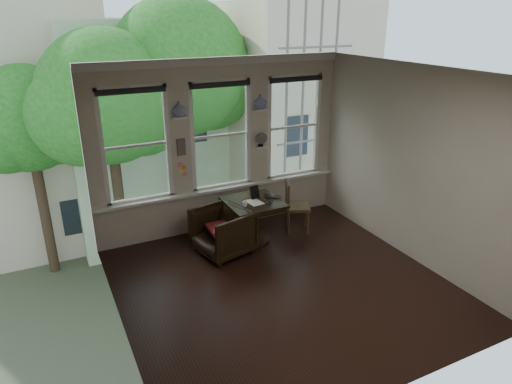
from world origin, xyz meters
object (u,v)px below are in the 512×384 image
side_chair_right (298,206)px  laptop (272,197)px  mug (245,204)px  armchair_left (223,231)px  table (253,221)px

side_chair_right → laptop: size_ratio=3.17×
mug → laptop: bearing=11.7°
armchair_left → laptop: bearing=83.4°
armchair_left → mug: size_ratio=9.20×
table → mug: mug is taller
table → side_chair_right: size_ratio=0.98×
armchair_left → side_chair_right: (1.52, 0.20, 0.07)m
laptop → mug: size_ratio=3.15×
armchair_left → side_chair_right: 1.53m
table → laptop: 0.52m
side_chair_right → mug: bearing=125.1°
mug → table: bearing=33.8°
mug → side_chair_right: bearing=9.9°
table → armchair_left: 0.63m
armchair_left → side_chair_right: side_chair_right is taller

